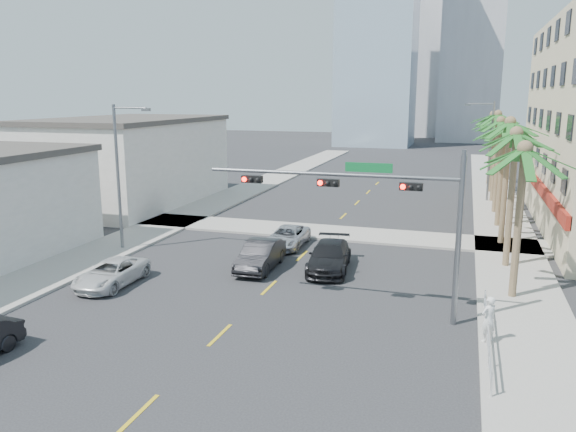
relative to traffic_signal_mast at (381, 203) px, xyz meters
The scene contains 24 objects.
ground 11.06m from the traffic_signal_mast, 126.03° to the right, with size 260.00×260.00×0.00m, color #262628.
sidewalk_right 14.44m from the traffic_signal_mast, 62.71° to the left, with size 4.00×120.00×0.15m, color gray.
sidewalk_left 22.05m from the traffic_signal_mast, 145.89° to the left, with size 4.00×120.00×0.15m, color gray.
sidewalk_cross 15.99m from the traffic_signal_mast, 112.38° to the left, with size 80.00×4.00×0.15m, color gray.
building_left_far 32.30m from the traffic_signal_mast, 141.59° to the left, with size 11.00×18.00×7.20m, color beige.
tower_far_left 90.14m from the traffic_signal_mast, 99.00° to the left, with size 14.00×14.00×48.00m, color #99B2C6.
tower_far_center 118.45m from the traffic_signal_mast, 94.29° to the left, with size 16.00×16.00×42.00m, color #ADADB2.
traffic_signal_mast is the anchor object (origin of this frame).
palm_tree_0 7.37m from the traffic_signal_mast, 34.84° to the left, with size 4.80×4.80×7.80m.
palm_tree_1 11.18m from the traffic_signal_mast, 57.84° to the left, with size 4.80×4.80×8.16m.
palm_tree_2 15.81m from the traffic_signal_mast, 68.07° to the left, with size 4.80×4.80×8.52m.
palm_tree_3 20.59m from the traffic_signal_mast, 73.51° to the left, with size 4.80×4.80×7.80m.
palm_tree_4 25.63m from the traffic_signal_mast, 76.83° to the left, with size 4.80×4.80×8.16m.
palm_tree_5 30.72m from the traffic_signal_mast, 79.05° to the left, with size 4.80×4.80×8.52m.
palm_tree_6 35.78m from the traffic_signal_mast, 80.63° to the left, with size 4.80×4.80×7.80m.
palm_tree_7 40.93m from the traffic_signal_mast, 81.82° to the left, with size 4.80×4.80×8.16m.
streetlight_left 17.84m from the traffic_signal_mast, 160.18° to the left, with size 2.55×0.25×9.00m.
streetlight_right 30.50m from the traffic_signal_mast, 80.16° to the left, with size 2.55×0.25×9.00m.
guardrail 6.59m from the traffic_signal_mast, 23.39° to the right, with size 0.08×8.08×1.00m.
car_parked_far 14.28m from the traffic_signal_mast, behind, with size 2.14×4.64×1.29m, color silver.
car_lane_left 9.76m from the traffic_signal_mast, 146.15° to the left, with size 1.67×4.80×1.58m, color black.
car_lane_center 13.02m from the traffic_signal_mast, 126.49° to the left, with size 2.14×4.65×1.29m, color silver.
car_lane_right 8.11m from the traffic_signal_mast, 121.34° to the left, with size 2.16×5.31×1.54m, color black.
pedestrian 6.25m from the traffic_signal_mast, 20.11° to the right, with size 0.67×0.44×1.83m, color white.
Camera 1 is at (9.02, -15.41, 9.53)m, focal length 35.00 mm.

